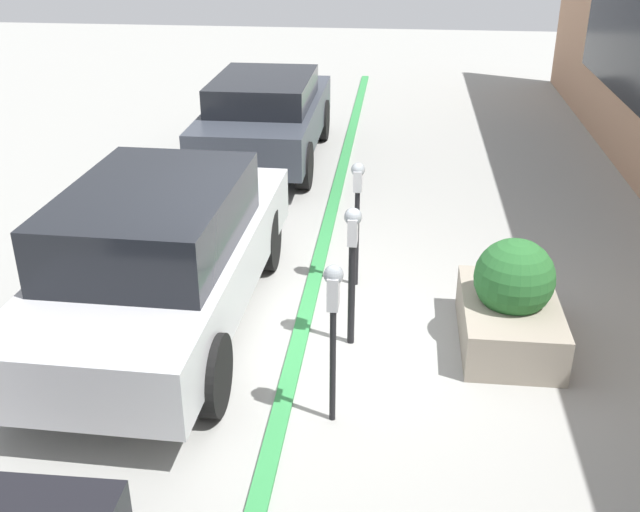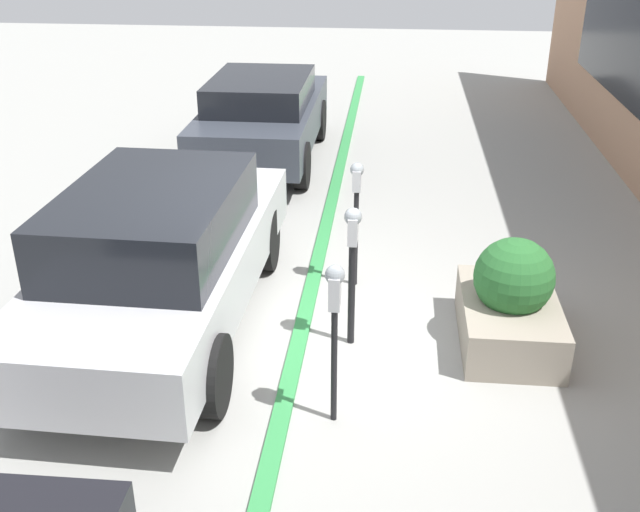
% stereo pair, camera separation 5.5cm
% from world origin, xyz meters
% --- Properties ---
extents(ground_plane, '(40.00, 40.00, 0.00)m').
position_xyz_m(ground_plane, '(0.00, 0.00, 0.00)').
color(ground_plane, '#999993').
extents(curb_strip, '(24.50, 0.16, 0.04)m').
position_xyz_m(curb_strip, '(0.00, 0.08, 0.02)').
color(curb_strip, '#338C47').
rests_on(curb_strip, ground_plane).
extents(parking_meter_nearest, '(0.19, 0.16, 1.46)m').
position_xyz_m(parking_meter_nearest, '(-1.26, -0.37, 1.11)').
color(parking_meter_nearest, black).
rests_on(parking_meter_nearest, ground_plane).
extents(parking_meter_second, '(0.20, 0.17, 1.44)m').
position_xyz_m(parking_meter_second, '(-0.02, -0.43, 1.02)').
color(parking_meter_second, black).
rests_on(parking_meter_second, ground_plane).
extents(parking_meter_middle, '(0.18, 0.15, 1.46)m').
position_xyz_m(parking_meter_middle, '(1.23, -0.40, 1.07)').
color(parking_meter_middle, black).
rests_on(parking_meter_middle, ground_plane).
extents(planter_box, '(1.49, 0.93, 1.11)m').
position_xyz_m(planter_box, '(0.15, -1.98, 0.44)').
color(planter_box, gray).
rests_on(planter_box, ground_plane).
extents(parked_car_middle, '(4.55, 1.85, 1.57)m').
position_xyz_m(parked_car_middle, '(0.10, 1.47, 0.83)').
color(parked_car_middle, '#B7B7BC').
rests_on(parked_car_middle, ground_plane).
extents(parked_car_rear, '(4.18, 1.80, 1.44)m').
position_xyz_m(parked_car_rear, '(5.56, 1.38, 0.78)').
color(parked_car_rear, '#383D47').
rests_on(parked_car_rear, ground_plane).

